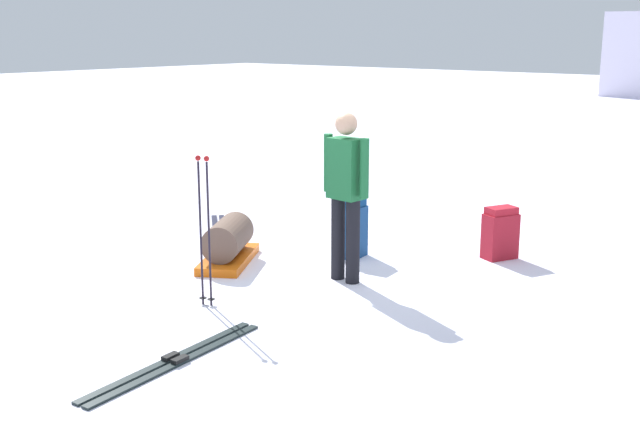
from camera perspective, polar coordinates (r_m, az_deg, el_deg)
ground_plane at (r=8.00m, az=0.00°, el=-4.89°), size 80.00×80.00×0.00m
skier_standing at (r=7.66m, az=1.90°, el=1.69°), size 0.57×0.25×1.70m
ski_pair_near at (r=9.74m, az=-7.36°, el=-1.65°), size 1.56×1.44×0.05m
ski_pair_far at (r=6.13m, az=-10.57°, el=-10.73°), size 0.31×1.80×0.05m
backpack_large_dark at (r=8.66m, az=2.24°, el=-1.31°), size 0.31×0.34×0.65m
backpack_bright at (r=8.81m, az=13.08°, el=-1.61°), size 0.35×0.42×0.58m
ski_poles_planted_near at (r=7.07m, az=-8.47°, el=-0.94°), size 0.15×0.09×1.39m
gear_sled at (r=8.48m, az=-6.76°, el=-2.35°), size 0.93×1.14×0.49m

